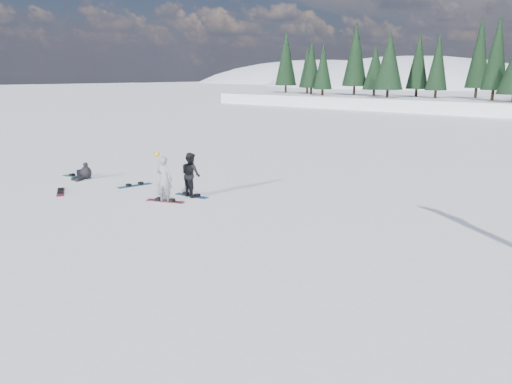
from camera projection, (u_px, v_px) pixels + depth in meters
ground at (141, 202)px, 18.68m from camera, size 420.00×420.00×0.00m
snowboarder_woman at (164, 179)px, 18.54m from camera, size 0.74×0.62×1.88m
snowboarder_man at (191, 175)px, 19.35m from camera, size 0.94×0.79×1.73m
seated_rider at (85, 173)px, 22.66m from camera, size 0.65×0.97×0.77m
gear_bag at (82, 173)px, 23.33m from camera, size 0.48×0.35×0.30m
snowboard_woman at (165, 201)px, 18.74m from camera, size 1.49×0.84×0.03m
snowboard_man at (191, 196)px, 19.55m from camera, size 1.53×0.52×0.03m
snowboard_loose_c at (77, 177)px, 23.21m from camera, size 1.52×0.71×0.03m
snowboard_loose_a at (135, 186)px, 21.34m from camera, size 0.53×1.53×0.03m
snowboard_loose_b at (61, 192)px, 20.14m from camera, size 1.45×0.97×0.03m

